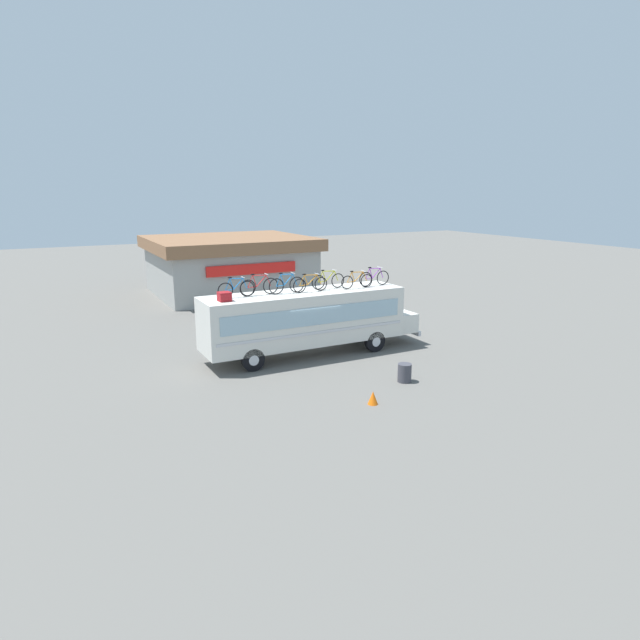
# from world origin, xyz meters

# --- Properties ---
(ground_plane) EXTENTS (120.00, 120.00, 0.00)m
(ground_plane) POSITION_xyz_m (0.00, 0.00, 0.00)
(ground_plane) COLOR #605E59
(bus) EXTENTS (10.74, 2.42, 3.03)m
(bus) POSITION_xyz_m (0.21, -0.00, 1.78)
(bus) COLOR silver
(bus) RESTS_ON ground
(luggage_bag_1) EXTENTS (0.50, 0.53, 0.38)m
(luggage_bag_1) POSITION_xyz_m (-3.89, -0.35, 3.22)
(luggage_bag_1) COLOR maroon
(luggage_bag_1) RESTS_ON bus
(rooftop_bicycle_1) EXTENTS (1.68, 0.44, 0.92)m
(rooftop_bicycle_1) POSITION_xyz_m (-3.18, 0.18, 3.41)
(rooftop_bicycle_1) COLOR black
(rooftop_bicycle_1) RESTS_ON bus
(rooftop_bicycle_2) EXTENTS (1.81, 0.44, 0.97)m
(rooftop_bicycle_2) POSITION_xyz_m (-2.09, 0.24, 3.43)
(rooftop_bicycle_2) COLOR black
(rooftop_bicycle_2) RESTS_ON bus
(rooftop_bicycle_3) EXTENTS (1.73, 0.44, 0.96)m
(rooftop_bicycle_3) POSITION_xyz_m (-0.86, 0.03, 3.42)
(rooftop_bicycle_3) COLOR black
(rooftop_bicycle_3) RESTS_ON bus
(rooftop_bicycle_4) EXTENTS (1.74, 0.44, 0.86)m
(rooftop_bicycle_4) POSITION_xyz_m (0.26, -0.11, 3.39)
(rooftop_bicycle_4) COLOR black
(rooftop_bicycle_4) RESTS_ON bus
(rooftop_bicycle_5) EXTENTS (1.74, 0.44, 0.92)m
(rooftop_bicycle_5) POSITION_xyz_m (1.38, 0.23, 3.41)
(rooftop_bicycle_5) COLOR black
(rooftop_bicycle_5) RESTS_ON bus
(rooftop_bicycle_6) EXTENTS (1.71, 0.44, 0.86)m
(rooftop_bicycle_6) POSITION_xyz_m (2.63, -0.33, 3.39)
(rooftop_bicycle_6) COLOR black
(rooftop_bicycle_6) RESTS_ON bus
(rooftop_bicycle_7) EXTENTS (1.70, 0.44, 0.93)m
(rooftop_bicycle_7) POSITION_xyz_m (3.76, -0.10, 3.41)
(rooftop_bicycle_7) COLOR black
(rooftop_bicycle_7) RESTS_ON bus
(roadside_building) EXTENTS (11.37, 10.03, 4.17)m
(roadside_building) POSITION_xyz_m (2.12, 16.97, 2.14)
(roadside_building) COLOR #9E9E99
(roadside_building) RESTS_ON ground
(trash_bin) EXTENTS (0.55, 0.55, 0.75)m
(trash_bin) POSITION_xyz_m (1.97, -5.16, 0.38)
(trash_bin) COLOR #3F3F47
(trash_bin) RESTS_ON ground
(traffic_cone) EXTENTS (0.38, 0.38, 0.49)m
(traffic_cone) POSITION_xyz_m (-0.46, -6.57, 0.25)
(traffic_cone) COLOR orange
(traffic_cone) RESTS_ON ground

